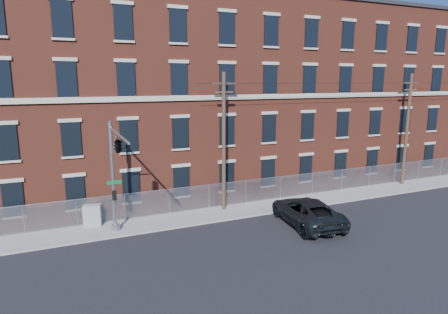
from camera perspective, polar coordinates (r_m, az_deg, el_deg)
name	(u,v)px	position (r m, az deg, el deg)	size (l,w,h in m)	color
ground	(230,243)	(23.59, 0.93, -12.61)	(140.00, 140.00, 0.00)	black
sidewalk	(337,196)	(33.68, 16.29, -5.57)	(65.00, 3.00, 0.12)	#999691
mill_building	(282,94)	(39.58, 8.62, 9.11)	(55.30, 14.32, 16.30)	maroon
chain_link_fence	(327,181)	(34.39, 15.00, -3.43)	(59.06, 0.06, 1.85)	#A5A8AD
traffic_signal_mast	(117,156)	(22.41, -15.52, 0.16)	(0.90, 6.75, 7.00)	#9EA0A5
utility_pole_near	(224,140)	(27.82, -0.03, 2.56)	(1.80, 0.28, 10.00)	#452F22
utility_pole_mid	(407,128)	(38.61, 25.37, 3.92)	(1.80, 0.28, 10.00)	#452F22
overhead_wires	(411,85)	(38.39, 25.85, 9.51)	(40.00, 0.62, 0.62)	black
pickup_truck	(307,211)	(26.79, 12.08, -7.85)	(2.95, 6.39, 1.78)	black
utility_cabinet	(92,215)	(27.14, -18.82, -8.11)	(1.13, 0.56, 1.41)	gray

